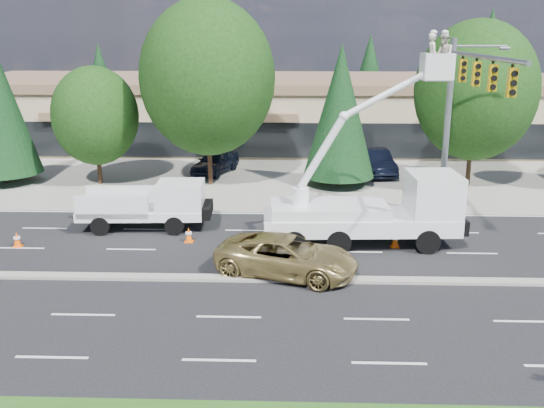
{
  "coord_description": "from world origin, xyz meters",
  "views": [
    {
      "loc": [
        2.09,
        -21.81,
        9.41
      ],
      "look_at": [
        1.29,
        2.39,
        2.4
      ],
      "focal_mm": 40.0,
      "sensor_mm": 36.0,
      "label": 1
    }
  ],
  "objects_px": {
    "signal_mast": "(461,103)",
    "bucket_truck": "(380,201)",
    "minivan": "(287,256)",
    "utility_pickup": "(151,210)"
  },
  "relations": [
    {
      "from": "minivan",
      "to": "bucket_truck",
      "type": "bearing_deg",
      "value": -30.95
    },
    {
      "from": "utility_pickup",
      "to": "bucket_truck",
      "type": "distance_m",
      "value": 11.02
    },
    {
      "from": "utility_pickup",
      "to": "minivan",
      "type": "relative_size",
      "value": 1.09
    },
    {
      "from": "bucket_truck",
      "to": "utility_pickup",
      "type": "bearing_deg",
      "value": 166.57
    },
    {
      "from": "signal_mast",
      "to": "bucket_truck",
      "type": "bearing_deg",
      "value": -144.85
    },
    {
      "from": "signal_mast",
      "to": "minivan",
      "type": "bearing_deg",
      "value": -141.46
    },
    {
      "from": "utility_pickup",
      "to": "bucket_truck",
      "type": "bearing_deg",
      "value": -13.09
    },
    {
      "from": "utility_pickup",
      "to": "bucket_truck",
      "type": "height_order",
      "value": "bucket_truck"
    },
    {
      "from": "signal_mast",
      "to": "minivan",
      "type": "height_order",
      "value": "signal_mast"
    },
    {
      "from": "signal_mast",
      "to": "utility_pickup",
      "type": "bearing_deg",
      "value": -176.81
    }
  ]
}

